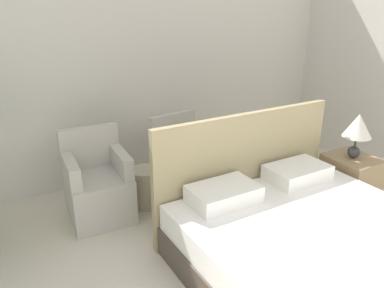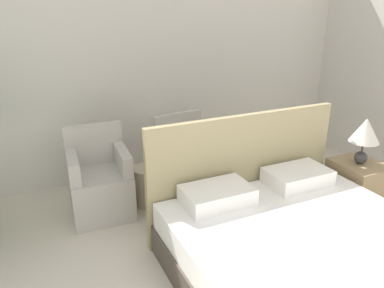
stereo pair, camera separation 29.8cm
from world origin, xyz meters
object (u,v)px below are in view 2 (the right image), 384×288
(bed, at_px, (309,256))
(nightstand, at_px, (356,187))
(armchair_near_window_left, at_px, (100,186))
(armchair_near_window_right, at_px, (190,169))
(side_table, at_px, (148,185))
(table_lamp, at_px, (365,133))

(bed, distance_m, nightstand, 1.36)
(bed, relative_size, armchair_near_window_left, 2.30)
(armchair_near_window_right, distance_m, side_table, 0.50)
(side_table, bearing_deg, table_lamp, -29.68)
(bed, bearing_deg, armchair_near_window_right, 96.14)
(bed, height_order, nightstand, bed)
(bed, bearing_deg, armchair_near_window_left, 124.36)
(nightstand, distance_m, side_table, 2.15)
(armchair_near_window_left, relative_size, table_lamp, 1.91)
(table_lamp, height_order, side_table, table_lamp)
(bed, xyz_separation_m, nightstand, (1.19, 0.66, 0.00))
(nightstand, distance_m, table_lamp, 0.59)
(bed, height_order, table_lamp, bed)
(table_lamp, bearing_deg, armchair_near_window_right, 142.07)
(bed, distance_m, side_table, 1.85)
(bed, height_order, side_table, bed)
(bed, xyz_separation_m, armchair_near_window_right, (-0.19, 1.72, 0.04))
(bed, relative_size, table_lamp, 4.39)
(armchair_near_window_left, xyz_separation_m, armchair_near_window_right, (0.99, -0.00, 0.00))
(bed, bearing_deg, nightstand, 28.90)
(armchair_near_window_right, bearing_deg, nightstand, -45.35)
(armchair_near_window_right, xyz_separation_m, table_lamp, (1.37, -1.06, 0.56))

